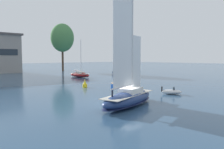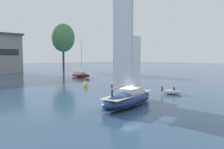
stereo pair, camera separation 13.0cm
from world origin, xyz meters
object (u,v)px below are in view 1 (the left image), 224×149
(sailboat_main, at_px, (129,97))
(motor_tender, at_px, (171,92))
(sailboat_moored_near_marina, at_px, (122,72))
(channel_buoy, at_px, (85,84))
(sailboat_moored_mid_channel, at_px, (80,75))
(tree_shore_left, at_px, (62,38))

(sailboat_main, xyz_separation_m, motor_tender, (11.13, 1.05, -0.74))
(sailboat_moored_near_marina, xyz_separation_m, channel_buoy, (-27.65, -16.96, -0.17))
(sailboat_moored_near_marina, xyz_separation_m, motor_tender, (-22.15, -32.99, -0.41))
(sailboat_moored_mid_channel, xyz_separation_m, motor_tender, (-6.43, -35.44, -0.35))
(sailboat_main, distance_m, channel_buoy, 17.99)
(sailboat_main, bearing_deg, sailboat_moored_mid_channel, 64.30)
(sailboat_moored_mid_channel, bearing_deg, sailboat_main, -115.70)
(motor_tender, bearing_deg, sailboat_moored_mid_channel, 79.72)
(tree_shore_left, bearing_deg, motor_tender, -105.28)
(sailboat_moored_mid_channel, distance_m, motor_tender, 36.02)
(sailboat_main, height_order, sailboat_moored_near_marina, sailboat_main)
(motor_tender, distance_m, channel_buoy, 16.95)
(channel_buoy, bearing_deg, sailboat_moored_mid_channel, 58.43)
(tree_shore_left, relative_size, sailboat_moored_near_marina, 1.71)
(tree_shore_left, height_order, sailboat_moored_mid_channel, tree_shore_left)
(tree_shore_left, relative_size, channel_buoy, 12.48)
(tree_shore_left, distance_m, sailboat_moored_near_marina, 35.15)
(tree_shore_left, bearing_deg, sailboat_moored_near_marina, -82.32)
(tree_shore_left, height_order, motor_tender, tree_shore_left)
(sailboat_moored_near_marina, height_order, sailboat_moored_mid_channel, sailboat_moored_near_marina)
(tree_shore_left, bearing_deg, channel_buoy, -115.38)
(tree_shore_left, relative_size, motor_tender, 6.17)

